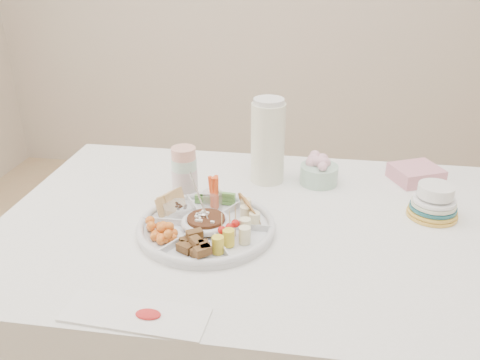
% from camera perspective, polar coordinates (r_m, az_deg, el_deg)
% --- Properties ---
extents(dining_table, '(1.52, 1.02, 0.76)m').
position_cam_1_polar(dining_table, '(1.70, 1.97, -15.78)').
color(dining_table, white).
rests_on(dining_table, floor).
extents(party_tray, '(0.39, 0.39, 0.04)m').
position_cam_1_polar(party_tray, '(1.43, -3.81, -5.02)').
color(party_tray, white).
rests_on(party_tray, dining_table).
extents(bean_dip, '(0.11, 0.11, 0.04)m').
position_cam_1_polar(bean_dip, '(1.42, -3.82, -4.76)').
color(bean_dip, '#351C14').
rests_on(bean_dip, party_tray).
extents(tortillas, '(0.10, 0.10, 0.06)m').
position_cam_1_polar(tortillas, '(1.45, 1.02, -3.31)').
color(tortillas, '#B97D53').
rests_on(tortillas, party_tray).
extents(carrot_cucumber, '(0.12, 0.12, 0.10)m').
position_cam_1_polar(carrot_cucumber, '(1.52, -2.91, -1.20)').
color(carrot_cucumber, '#F4521F').
rests_on(carrot_cucumber, party_tray).
extents(pita_raisins, '(0.13, 0.13, 0.07)m').
position_cam_1_polar(pita_raisins, '(1.49, -7.59, -2.73)').
color(pita_raisins, tan).
rests_on(pita_raisins, party_tray).
extents(cherries, '(0.11, 0.11, 0.05)m').
position_cam_1_polar(cherries, '(1.39, -8.93, -5.51)').
color(cherries, '#DC5C16').
rests_on(cherries, party_tray).
extents(granola_chunks, '(0.11, 0.11, 0.05)m').
position_cam_1_polar(granola_chunks, '(1.31, -4.94, -7.35)').
color(granola_chunks, '#423115').
rests_on(granola_chunks, party_tray).
extents(banana_tomato, '(0.10, 0.10, 0.08)m').
position_cam_1_polar(banana_tomato, '(1.34, 0.36, -5.40)').
color(banana_tomato, '#FFF277').
rests_on(banana_tomato, party_tray).
extents(cup_stack, '(0.11, 0.11, 0.22)m').
position_cam_1_polar(cup_stack, '(1.57, -6.30, 1.62)').
color(cup_stack, beige).
rests_on(cup_stack, dining_table).
extents(thermos, '(0.14, 0.14, 0.29)m').
position_cam_1_polar(thermos, '(1.68, 3.15, 4.51)').
color(thermos, silver).
rests_on(thermos, dining_table).
extents(flower_bowl, '(0.16, 0.16, 0.09)m').
position_cam_1_polar(flower_bowl, '(1.71, 8.89, 1.09)').
color(flower_bowl, '#95D9AB').
rests_on(flower_bowl, dining_table).
extents(napkin_stack, '(0.19, 0.18, 0.05)m').
position_cam_1_polar(napkin_stack, '(1.82, 19.14, 0.67)').
color(napkin_stack, pink).
rests_on(napkin_stack, dining_table).
extents(plate_stack, '(0.16, 0.16, 0.09)m').
position_cam_1_polar(plate_stack, '(1.59, 20.94, -2.32)').
color(plate_stack, gold).
rests_on(plate_stack, dining_table).
extents(placemat, '(0.33, 0.13, 0.01)m').
position_cam_1_polar(placemat, '(1.17, -11.70, -14.62)').
color(placemat, white).
rests_on(placemat, dining_table).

